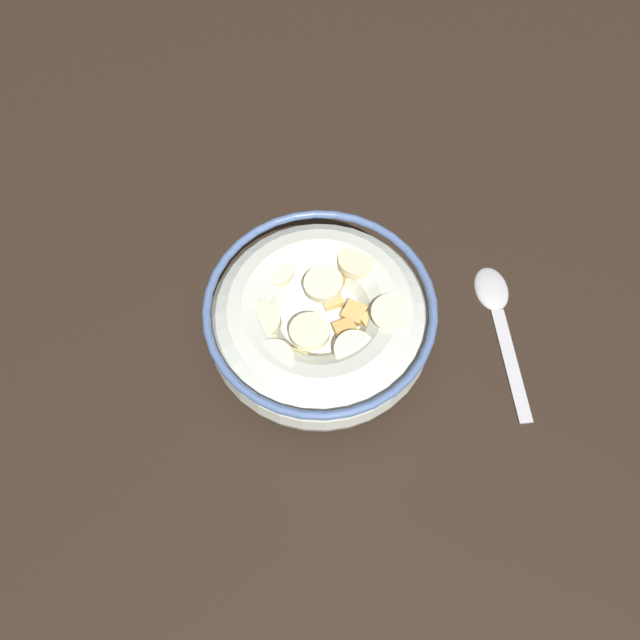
# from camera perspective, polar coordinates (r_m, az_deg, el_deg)

# --- Properties ---
(ground_plane) EXTENTS (1.14, 1.14, 0.02)m
(ground_plane) POSITION_cam_1_polar(r_m,az_deg,el_deg) (0.48, -0.00, -2.15)
(ground_plane) COLOR black
(cereal_bowl) EXTENTS (0.16, 0.16, 0.06)m
(cereal_bowl) POSITION_cam_1_polar(r_m,az_deg,el_deg) (0.44, 0.00, -0.05)
(cereal_bowl) COLOR beige
(cereal_bowl) RESTS_ON ground_plane
(spoon) EXTENTS (0.13, 0.04, 0.01)m
(spoon) POSITION_cam_1_polar(r_m,az_deg,el_deg) (0.50, 16.21, 1.16)
(spoon) COLOR #B7B7BC
(spoon) RESTS_ON ground_plane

